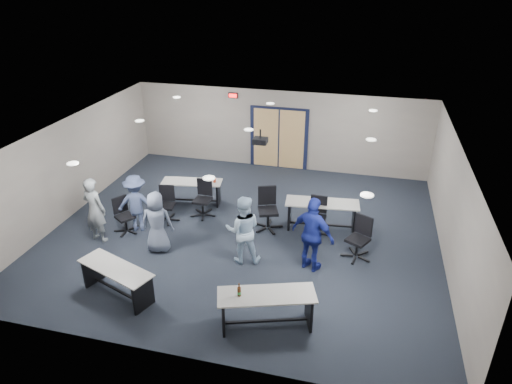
% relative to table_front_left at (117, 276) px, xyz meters
% --- Properties ---
extents(floor, '(10.00, 10.00, 0.00)m').
position_rel_table_front_left_xyz_m(floor, '(1.92, 3.21, -0.49)').
color(floor, black).
rests_on(floor, ground).
extents(back_wall, '(10.00, 0.04, 2.70)m').
position_rel_table_front_left_xyz_m(back_wall, '(1.92, 7.71, 0.86)').
color(back_wall, gray).
rests_on(back_wall, floor).
extents(front_wall, '(10.00, 0.04, 2.70)m').
position_rel_table_front_left_xyz_m(front_wall, '(1.92, -1.29, 0.86)').
color(front_wall, gray).
rests_on(front_wall, floor).
extents(left_wall, '(0.04, 9.00, 2.70)m').
position_rel_table_front_left_xyz_m(left_wall, '(-3.08, 3.21, 0.86)').
color(left_wall, gray).
rests_on(left_wall, floor).
extents(right_wall, '(0.04, 9.00, 2.70)m').
position_rel_table_front_left_xyz_m(right_wall, '(6.92, 3.21, 0.86)').
color(right_wall, gray).
rests_on(right_wall, floor).
extents(ceiling, '(10.00, 9.00, 0.04)m').
position_rel_table_front_left_xyz_m(ceiling, '(1.92, 3.21, 2.21)').
color(ceiling, white).
rests_on(ceiling, back_wall).
extents(double_door, '(2.00, 0.07, 2.20)m').
position_rel_table_front_left_xyz_m(double_door, '(1.92, 7.67, 0.56)').
color(double_door, black).
rests_on(double_door, back_wall).
extents(exit_sign, '(0.32, 0.07, 0.18)m').
position_rel_table_front_left_xyz_m(exit_sign, '(0.32, 7.65, 1.96)').
color(exit_sign, black).
rests_on(exit_sign, back_wall).
extents(ceiling_projector, '(0.35, 0.32, 0.37)m').
position_rel_table_front_left_xyz_m(ceiling_projector, '(2.22, 3.70, 1.92)').
color(ceiling_projector, black).
rests_on(ceiling_projector, ceiling).
extents(ceiling_can_lights, '(6.24, 5.74, 0.02)m').
position_rel_table_front_left_xyz_m(ceiling_can_lights, '(1.92, 3.46, 2.18)').
color(ceiling_can_lights, silver).
rests_on(ceiling_can_lights, ceiling).
extents(table_front_left, '(1.86, 1.16, 0.71)m').
position_rel_table_front_left_xyz_m(table_front_left, '(0.00, 0.00, 0.00)').
color(table_front_left, '#A4A29B').
rests_on(table_front_left, floor).
extents(table_front_right, '(1.98, 1.18, 1.04)m').
position_rel_table_front_left_xyz_m(table_front_right, '(3.27, -0.13, 0.04)').
color(table_front_right, '#A4A29B').
rests_on(table_front_right, floor).
extents(table_back_left, '(1.81, 0.85, 0.82)m').
position_rel_table_front_left_xyz_m(table_back_left, '(-0.00, 4.39, -0.00)').
color(table_back_left, '#A4A29B').
rests_on(table_back_left, floor).
extents(table_back_right, '(1.97, 0.83, 0.78)m').
position_rel_table_front_left_xyz_m(table_back_right, '(3.87, 3.86, 0.04)').
color(table_back_right, '#A4A29B').
rests_on(table_back_right, floor).
extents(chair_back_a, '(0.72, 0.72, 1.00)m').
position_rel_table_front_left_xyz_m(chair_back_a, '(-0.32, 3.21, 0.01)').
color(chair_back_a, black).
rests_on(chair_back_a, floor).
extents(chair_back_b, '(0.68, 0.68, 1.04)m').
position_rel_table_front_left_xyz_m(chair_back_b, '(0.55, 3.73, 0.03)').
color(chair_back_b, black).
rests_on(chair_back_b, floor).
extents(chair_back_c, '(0.93, 0.93, 1.15)m').
position_rel_table_front_left_xyz_m(chair_back_c, '(2.49, 3.49, 0.09)').
color(chair_back_c, black).
rests_on(chair_back_c, floor).
extents(chair_back_d, '(0.69, 0.69, 1.04)m').
position_rel_table_front_left_xyz_m(chair_back_d, '(3.78, 3.50, 0.03)').
color(chair_back_d, black).
rests_on(chair_back_d, floor).
extents(chair_loose_left, '(0.84, 0.84, 0.97)m').
position_rel_table_front_left_xyz_m(chair_loose_left, '(-1.12, 2.41, -0.01)').
color(chair_loose_left, black).
rests_on(chair_loose_left, floor).
extents(chair_loose_right, '(0.90, 0.90, 1.06)m').
position_rel_table_front_left_xyz_m(chair_loose_right, '(4.87, 2.68, 0.04)').
color(chair_loose_right, black).
rests_on(chair_loose_right, floor).
extents(person_gray, '(0.70, 0.53, 1.74)m').
position_rel_table_front_left_xyz_m(person_gray, '(-1.61, 1.89, 0.38)').
color(person_gray, gray).
rests_on(person_gray, floor).
extents(person_plaid, '(0.85, 0.64, 1.58)m').
position_rel_table_front_left_xyz_m(person_plaid, '(0.10, 1.83, 0.30)').
color(person_plaid, slate).
rests_on(person_plaid, floor).
extents(person_lightblue, '(0.96, 0.82, 1.70)m').
position_rel_table_front_left_xyz_m(person_lightblue, '(2.25, 1.90, 0.36)').
color(person_lightblue, '#BBDAF7').
rests_on(person_lightblue, floor).
extents(person_navy, '(1.16, 0.85, 1.83)m').
position_rel_table_front_left_xyz_m(person_navy, '(3.86, 1.97, 0.43)').
color(person_navy, navy).
rests_on(person_navy, floor).
extents(person_back, '(1.14, 0.86, 1.58)m').
position_rel_table_front_left_xyz_m(person_back, '(-0.85, 2.61, 0.30)').
color(person_back, '#45547D').
rests_on(person_back, floor).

